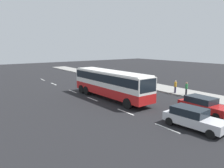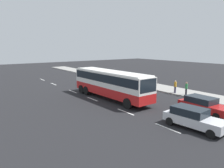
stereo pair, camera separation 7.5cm
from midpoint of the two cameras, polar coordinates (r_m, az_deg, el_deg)
name	(u,v)px [view 2 (the right image)]	position (r m, az deg, el deg)	size (l,w,h in m)	color
ground_plane	(112,97)	(25.75, 0.01, -3.63)	(120.00, 120.00, 0.00)	black
sidewalk_curb	(163,88)	(31.88, 13.46, -1.09)	(80.00, 4.00, 0.15)	gray
lane_centreline	(80,94)	(27.70, -8.69, -2.76)	(31.67, 0.16, 0.01)	white
coach_bus	(110,82)	(24.68, -0.55, 0.63)	(11.96, 2.96, 3.30)	red
car_silver_hatch	(193,118)	(17.24, 20.93, -8.50)	(4.65, 2.16, 1.56)	silver
car_red_compact	(204,105)	(21.42, 23.38, -5.14)	(4.72, 2.13, 1.50)	#B21919
pedestrian_near_curb	(175,86)	(28.55, 16.63, -0.46)	(0.32, 0.32, 1.64)	#38334C
pedestrian_at_crossing	(186,88)	(27.71, 19.35, -0.94)	(0.32, 0.32, 1.62)	black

